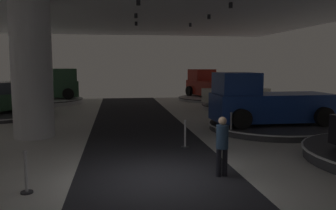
{
  "coord_description": "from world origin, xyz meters",
  "views": [
    {
      "loc": [
        -1.06,
        -8.57,
        2.93
      ],
      "look_at": [
        0.9,
        4.38,
        1.4
      ],
      "focal_mm": 36.87,
      "sensor_mm": 36.0,
      "label": 1
    }
  ],
  "objects": [
    {
      "name": "stanchion_b",
      "position": [
        3.58,
        4.83,
        0.37
      ],
      "size": [
        0.28,
        0.28,
        1.01
      ],
      "color": "#333338",
      "rests_on": "ground"
    },
    {
      "name": "display_platform_mid_right",
      "position": [
        5.89,
        6.02,
        0.16
      ],
      "size": [
        5.68,
        5.68,
        0.29
      ],
      "color": "#333338",
      "rests_on": "ground"
    },
    {
      "name": "display_car_far_right",
      "position": [
        6.78,
        13.31,
        1.07
      ],
      "size": [
        4.47,
        2.87,
        1.71
      ],
      "color": "silver",
      "rests_on": "display_platform_far_right"
    },
    {
      "name": "ground",
      "position": [
        0.0,
        0.0,
        -0.02
      ],
      "size": [
        24.0,
        44.0,
        0.06
      ],
      "color": "silver"
    },
    {
      "name": "stanchion_c",
      "position": [
        -3.13,
        -0.55,
        0.37
      ],
      "size": [
        0.28,
        0.28,
        1.01
      ],
      "color": "#333338",
      "rests_on": "ground"
    },
    {
      "name": "pickup_truck_deep_right",
      "position": [
        6.82,
        19.68,
        1.18
      ],
      "size": [
        3.87,
        5.68,
        2.3
      ],
      "color": "maroon",
      "rests_on": "display_platform_deep_right"
    },
    {
      "name": "stanchion_a",
      "position": [
        1.33,
        3.22,
        0.37
      ],
      "size": [
        0.28,
        0.28,
        1.01
      ],
      "color": "#333338",
      "rests_on": "ground"
    },
    {
      "name": "pickup_truck_mid_right",
      "position": [
        5.57,
        6.02,
        1.23
      ],
      "size": [
        5.31,
        2.66,
        2.3
      ],
      "color": "navy",
      "rests_on": "display_platform_mid_right"
    },
    {
      "name": "pickup_truck_deep_left",
      "position": [
        -6.36,
        18.84,
        1.27
      ],
      "size": [
        5.62,
        3.5,
        2.3
      ],
      "color": "#2D5638",
      "rests_on": "display_platform_deep_left"
    },
    {
      "name": "display_platform_deep_right",
      "position": [
        6.91,
        19.37,
        0.14
      ],
      "size": [
        5.68,
        5.68,
        0.24
      ],
      "color": "#B7B7BC",
      "rests_on": "ground"
    },
    {
      "name": "visitor_walking_near",
      "position": [
        1.66,
        -0.05,
        0.91
      ],
      "size": [
        0.32,
        0.32,
        1.59
      ],
      "color": "black",
      "rests_on": "ground"
    },
    {
      "name": "display_platform_far_left",
      "position": [
        -7.63,
        12.18,
        0.13
      ],
      "size": [
        5.96,
        5.96,
        0.23
      ],
      "color": "#333338",
      "rests_on": "ground"
    },
    {
      "name": "display_platform_deep_left",
      "position": [
        -6.68,
        18.77,
        0.19
      ],
      "size": [
        6.1,
        6.1,
        0.34
      ],
      "color": "silver",
      "rests_on": "ground"
    },
    {
      "name": "display_platform_far_right",
      "position": [
        6.81,
        13.32,
        0.17
      ],
      "size": [
        4.51,
        4.51,
        0.31
      ],
      "color": "silver",
      "rests_on": "ground"
    },
    {
      "name": "column_left",
      "position": [
        -4.39,
        5.96,
        2.75
      ],
      "size": [
        1.59,
        1.59,
        5.5
      ],
      "color": "silver",
      "rests_on": "ground"
    }
  ]
}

